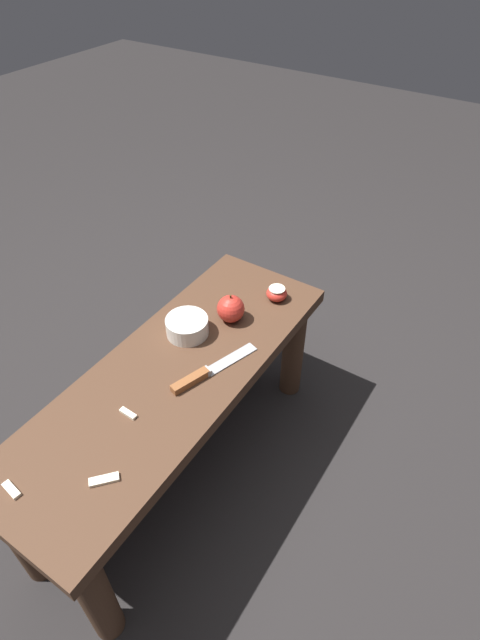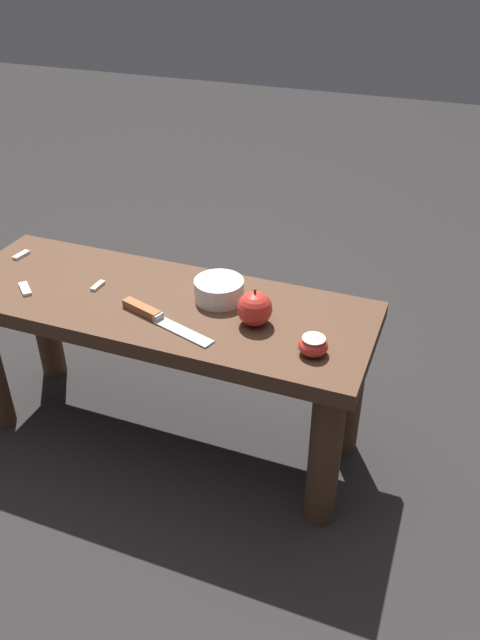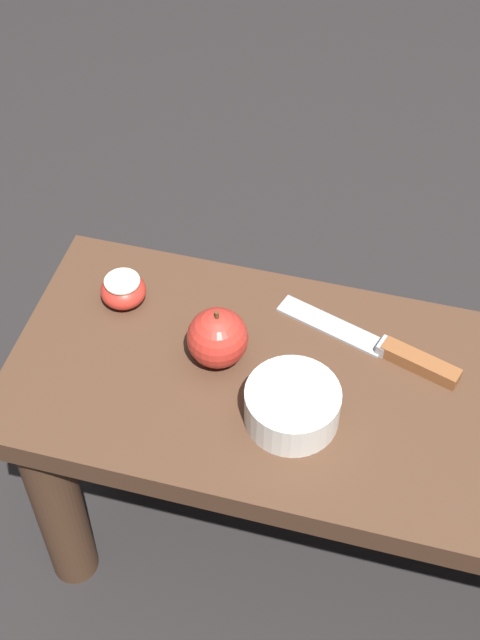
{
  "view_description": "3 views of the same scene",
  "coord_description": "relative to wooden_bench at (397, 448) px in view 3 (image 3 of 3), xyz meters",
  "views": [
    {
      "loc": [
        0.64,
        0.63,
        1.41
      ],
      "look_at": [
        -0.24,
        0.06,
        0.47
      ],
      "focal_mm": 28.0,
      "sensor_mm": 36.0,
      "label": 1
    },
    {
      "loc": [
        -0.64,
        1.13,
        1.23
      ],
      "look_at": [
        -0.24,
        0.06,
        0.47
      ],
      "focal_mm": 35.0,
      "sensor_mm": 36.0,
      "label": 2
    },
    {
      "loc": [
        -0.04,
        -0.69,
        1.37
      ],
      "look_at": [
        -0.24,
        0.06,
        0.47
      ],
      "focal_mm": 50.0,
      "sensor_mm": 36.0,
      "label": 3
    }
  ],
  "objects": [
    {
      "name": "knife",
      "position": [
        -0.03,
        0.08,
        0.11
      ],
      "size": [
        0.26,
        0.11,
        0.02
      ],
      "rotation": [
        0.0,
        0.0,
        2.83
      ],
      "color": "#9EA0A5",
      "rests_on": "wooden_bench"
    },
    {
      "name": "apple_whole",
      "position": [
        -0.25,
        0.01,
        0.14
      ],
      "size": [
        0.08,
        0.08,
        0.09
      ],
      "color": "red",
      "rests_on": "wooden_bench"
    },
    {
      "name": "apple_cut",
      "position": [
        -0.41,
        0.08,
        0.12
      ],
      "size": [
        0.06,
        0.06,
        0.04
      ],
      "color": "red",
      "rests_on": "wooden_bench"
    },
    {
      "name": "ground_plane",
      "position": [
        0.0,
        0.0,
        -0.34
      ],
      "size": [
        8.0,
        8.0,
        0.0
      ],
      "primitive_type": "plane",
      "color": "black"
    },
    {
      "name": "bowl",
      "position": [
        -0.14,
        -0.05,
        0.12
      ],
      "size": [
        0.12,
        0.12,
        0.05
      ],
      "color": "silver",
      "rests_on": "wooden_bench"
    },
    {
      "name": "wooden_bench",
      "position": [
        0.0,
        0.0,
        0.0
      ],
      "size": [
        1.05,
        0.37,
        0.44
      ],
      "color": "#472D1E",
      "rests_on": "ground_plane"
    }
  ]
}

